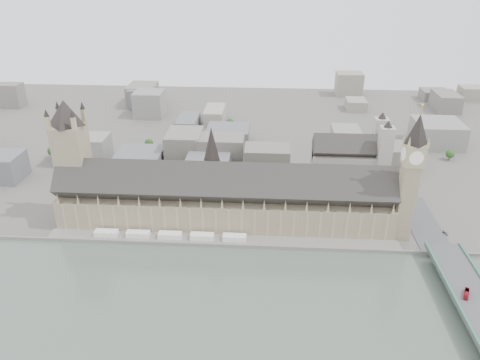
# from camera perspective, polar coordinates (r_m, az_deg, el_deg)

# --- Properties ---
(ground) EXTENTS (900.00, 900.00, 0.00)m
(ground) POSITION_cam_1_polar(r_m,az_deg,el_deg) (368.82, -2.14, -6.89)
(ground) COLOR #595651
(ground) RESTS_ON ground
(embankment_wall) EXTENTS (600.00, 1.50, 3.00)m
(embankment_wall) POSITION_cam_1_polar(r_m,az_deg,el_deg) (355.54, -2.39, -7.99)
(embankment_wall) COLOR gray
(embankment_wall) RESTS_ON ground
(river_terrace) EXTENTS (270.00, 15.00, 2.00)m
(river_terrace) POSITION_cam_1_polar(r_m,az_deg,el_deg) (362.02, -2.26, -7.39)
(river_terrace) COLOR gray
(river_terrace) RESTS_ON ground
(terrace_tents) EXTENTS (118.00, 7.00, 4.00)m
(terrace_tents) POSITION_cam_1_polar(r_m,az_deg,el_deg) (366.67, -8.54, -6.67)
(terrace_tents) COLOR white
(terrace_tents) RESTS_ON river_terrace
(palace_of_westminster) EXTENTS (265.00, 40.73, 55.44)m
(palace_of_westminster) POSITION_cam_1_polar(r_m,az_deg,el_deg) (374.15, -1.91, -2.33)
(palace_of_westminster) COLOR gray
(palace_of_westminster) RESTS_ON ground
(elizabeth_tower) EXTENTS (17.00, 17.00, 107.50)m
(elizabeth_tower) POSITION_cam_1_polar(r_m,az_deg,el_deg) (361.93, 20.13, 1.21)
(elizabeth_tower) COLOR gray
(elizabeth_tower) RESTS_ON ground
(victoria_tower) EXTENTS (30.00, 30.00, 100.00)m
(victoria_tower) POSITION_cam_1_polar(r_m,az_deg,el_deg) (395.90, -19.78, 2.92)
(victoria_tower) COLOR gray
(victoria_tower) RESTS_ON ground
(central_tower) EXTENTS (13.00, 13.00, 48.00)m
(central_tower) POSITION_cam_1_polar(r_m,az_deg,el_deg) (365.64, -3.46, 3.06)
(central_tower) COLOR tan
(central_tower) RESTS_ON ground
(westminster_abbey) EXTENTS (68.00, 36.00, 64.00)m
(westminster_abbey) POSITION_cam_1_polar(r_m,az_deg,el_deg) (446.19, 13.36, 2.15)
(westminster_abbey) COLOR #A49E94
(westminster_abbey) RESTS_ON ground
(city_skyline_inland) EXTENTS (720.00, 360.00, 38.00)m
(city_skyline_inland) POSITION_cam_1_polar(r_m,az_deg,el_deg) (582.93, 0.19, 7.88)
(city_skyline_inland) COLOR gray
(city_skyline_inland) RESTS_ON ground
(park_trees) EXTENTS (110.00, 30.00, 15.00)m
(park_trees) POSITION_cam_1_polar(r_m,az_deg,el_deg) (417.64, -2.73, -1.51)
(park_trees) COLOR #21491A
(park_trees) RESTS_ON ground
(red_bus_north) EXTENTS (6.58, 10.69, 2.95)m
(red_bus_north) POSITION_cam_1_polar(r_m,az_deg,el_deg) (326.16, 25.89, -12.35)
(red_bus_north) COLOR red
(red_bus_north) RESTS_ON westminster_bridge
(car_approach) EXTENTS (4.15, 5.90, 1.59)m
(car_approach) POSITION_cam_1_polar(r_m,az_deg,el_deg) (383.95, 23.75, -5.96)
(car_approach) COLOR gray
(car_approach) RESTS_ON westminster_bridge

